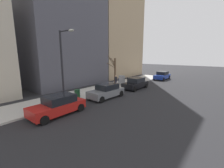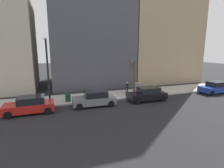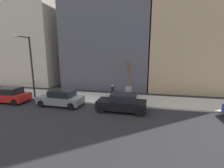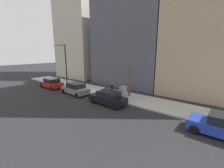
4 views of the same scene
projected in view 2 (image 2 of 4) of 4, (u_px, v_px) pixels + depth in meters
name	position (u px, v px, depth m)	size (l,w,h in m)	color
ground_plane	(105.00, 102.00, 19.06)	(120.00, 120.00, 0.00)	#232326
sidewalk	(100.00, 96.00, 20.89)	(4.00, 36.00, 0.15)	#B2AFA8
parked_car_blue	(216.00, 88.00, 22.64)	(1.93, 4.20, 1.52)	#1E389E
parked_car_black	(147.00, 94.00, 19.24)	(1.99, 4.23, 1.52)	black
parked_car_grey	(94.00, 99.00, 17.51)	(2.05, 4.26, 1.52)	slate
parked_car_red	(30.00, 105.00, 15.46)	(1.97, 4.23, 1.52)	red
parking_meter	(126.00, 90.00, 20.16)	(0.14, 0.10, 1.35)	slate
utility_box	(139.00, 88.00, 21.63)	(0.83, 0.61, 1.43)	#A8A399
streetlamp	(47.00, 66.00, 16.72)	(1.97, 0.32, 6.50)	black
bare_tree	(134.00, 75.00, 22.59)	(1.32, 1.06, 4.40)	brown
trash_bin	(68.00, 97.00, 18.54)	(0.56, 0.56, 0.90)	#14381E
pedestrian_near_meter	(127.00, 88.00, 20.93)	(0.36, 0.40, 1.66)	#1E1E2D
office_tower_left	(155.00, 1.00, 31.30)	(12.33, 12.33, 28.13)	tan
office_block_center	(88.00, 39.00, 28.52)	(12.03, 12.03, 14.50)	#4C4C56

